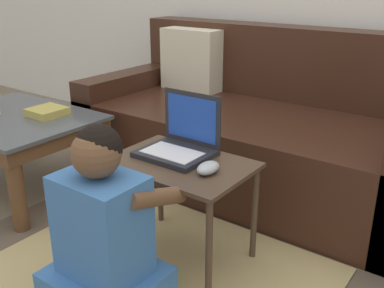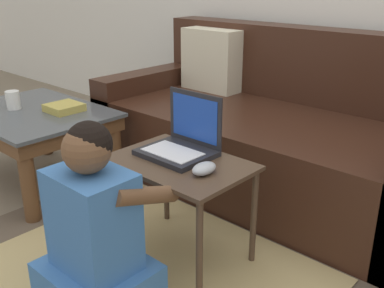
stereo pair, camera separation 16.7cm
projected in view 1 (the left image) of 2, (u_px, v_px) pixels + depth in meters
name	position (u px, v px, depth m)	size (l,w,h in m)	color
ground_plane	(163.00, 278.00, 1.67)	(16.00, 16.00, 0.00)	#7F705B
area_rug	(149.00, 280.00, 1.66)	(1.67, 1.43, 0.01)	brown
couch	(255.00, 131.00, 2.40)	(1.81, 0.87, 0.80)	#381E14
coffee_table	(15.00, 129.00, 2.25)	(0.81, 0.60, 0.40)	#4C5156
laptop_desk	(180.00, 176.00, 1.68)	(0.52, 0.36, 0.41)	#4C3828
laptop	(179.00, 145.00, 1.72)	(0.27, 0.22, 0.23)	#232328
computer_mouse	(208.00, 168.00, 1.56)	(0.06, 0.10, 0.04)	#B2B7C1
person_seated	(105.00, 242.00, 1.42)	(0.36, 0.40, 0.66)	#3D70B2
book_on_table	(47.00, 112.00, 2.22)	(0.16, 0.16, 0.04)	tan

